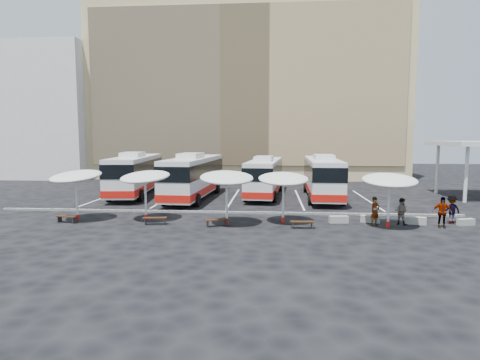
# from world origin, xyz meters

# --- Properties ---
(ground) EXTENTS (120.00, 120.00, 0.00)m
(ground) POSITION_xyz_m (0.00, 0.00, 0.00)
(ground) COLOR black
(ground) RESTS_ON ground
(sandstone_building) EXTENTS (42.00, 18.25, 29.60)m
(sandstone_building) POSITION_xyz_m (0.00, 31.87, 12.63)
(sandstone_building) COLOR tan
(sandstone_building) RESTS_ON ground
(apartment_block) EXTENTS (14.00, 14.00, 18.00)m
(apartment_block) POSITION_xyz_m (-28.00, 28.00, 9.00)
(apartment_block) COLOR silver
(apartment_block) RESTS_ON ground
(curb_divider) EXTENTS (34.00, 0.25, 0.15)m
(curb_divider) POSITION_xyz_m (0.00, 0.50, 0.07)
(curb_divider) COLOR black
(curb_divider) RESTS_ON ground
(bay_lines) EXTENTS (24.15, 12.00, 0.01)m
(bay_lines) POSITION_xyz_m (0.00, 8.00, 0.01)
(bay_lines) COLOR white
(bay_lines) RESTS_ON ground
(bus_0) EXTENTS (4.09, 13.36, 4.17)m
(bus_0) POSITION_xyz_m (-9.63, 9.42, 2.13)
(bus_0) COLOR silver
(bus_0) RESTS_ON ground
(bus_1) EXTENTS (3.66, 13.31, 4.18)m
(bus_1) POSITION_xyz_m (-3.54, 7.47, 2.13)
(bus_1) COLOR silver
(bus_1) RESTS_ON ground
(bus_2) EXTENTS (3.60, 12.23, 3.83)m
(bus_2) POSITION_xyz_m (2.84, 9.72, 1.95)
(bus_2) COLOR silver
(bus_2) RESTS_ON ground
(bus_3) EXTENTS (3.26, 12.78, 4.03)m
(bus_3) POSITION_xyz_m (8.12, 8.72, 2.06)
(bus_3) COLOR silver
(bus_3) RESTS_ON ground
(sunshade_0) EXTENTS (4.26, 4.29, 3.48)m
(sunshade_0) POSITION_xyz_m (-9.48, -2.82, 2.96)
(sunshade_0) COLOR silver
(sunshade_0) RESTS_ON ground
(sunshade_1) EXTENTS (4.22, 4.24, 3.43)m
(sunshade_1) POSITION_xyz_m (-4.91, -2.41, 2.91)
(sunshade_1) COLOR silver
(sunshade_1) RESTS_ON ground
(sunshade_2) EXTENTS (4.12, 4.15, 3.53)m
(sunshade_2) POSITION_xyz_m (0.67, -3.40, 3.00)
(sunshade_2) COLOR silver
(sunshade_2) RESTS_ON ground
(sunshade_3) EXTENTS (3.50, 3.54, 3.38)m
(sunshade_3) POSITION_xyz_m (4.24, -2.53, 2.87)
(sunshade_3) COLOR silver
(sunshade_3) RESTS_ON ground
(sunshade_4) EXTENTS (3.38, 3.42, 3.44)m
(sunshade_4) POSITION_xyz_m (10.68, -3.36, 2.92)
(sunshade_4) COLOR silver
(sunshade_4) RESTS_ON ground
(wood_bench_0) EXTENTS (1.50, 0.68, 0.45)m
(wood_bench_0) POSITION_xyz_m (-9.81, -3.60, 0.34)
(wood_bench_0) COLOR black
(wood_bench_0) RESTS_ON ground
(wood_bench_1) EXTENTS (1.54, 0.61, 0.46)m
(wood_bench_1) POSITION_xyz_m (-3.93, -3.67, 0.35)
(wood_bench_1) COLOR black
(wood_bench_1) RESTS_ON ground
(wood_bench_2) EXTENTS (1.48, 0.89, 0.44)m
(wood_bench_2) POSITION_xyz_m (0.08, -3.89, 0.34)
(wood_bench_2) COLOR black
(wood_bench_2) RESTS_ON ground
(wood_bench_3) EXTENTS (1.48, 0.45, 0.45)m
(wood_bench_3) POSITION_xyz_m (5.37, -4.06, 0.34)
(wood_bench_3) COLOR black
(wood_bench_3) RESTS_ON ground
(conc_bench_0) EXTENTS (1.26, 0.56, 0.46)m
(conc_bench_0) POSITION_xyz_m (7.86, -2.27, 0.23)
(conc_bench_0) COLOR gray
(conc_bench_0) RESTS_ON ground
(conc_bench_1) EXTENTS (1.29, 0.68, 0.46)m
(conc_bench_1) POSITION_xyz_m (9.95, -1.93, 0.23)
(conc_bench_1) COLOR gray
(conc_bench_1) RESTS_ON ground
(conc_bench_2) EXTENTS (1.32, 0.72, 0.47)m
(conc_bench_2) POSITION_xyz_m (12.72, -2.26, 0.24)
(conc_bench_2) COLOR gray
(conc_bench_2) RESTS_ON ground
(conc_bench_3) EXTENTS (1.16, 0.68, 0.41)m
(conc_bench_3) POSITION_xyz_m (15.79, -2.33, 0.21)
(conc_bench_3) COLOR gray
(conc_bench_3) RESTS_ON ground
(passenger_0) EXTENTS (0.80, 0.72, 1.82)m
(passenger_0) POSITION_xyz_m (10.00, -2.87, 0.91)
(passenger_0) COLOR black
(passenger_0) RESTS_ON ground
(passenger_1) EXTENTS (1.05, 1.01, 1.71)m
(passenger_1) POSITION_xyz_m (11.75, -2.47, 0.86)
(passenger_1) COLOR black
(passenger_1) RESTS_ON ground
(passenger_2) EXTENTS (1.20, 0.71, 1.92)m
(passenger_2) POSITION_xyz_m (13.94, -3.19, 0.96)
(passenger_2) COLOR black
(passenger_2) RESTS_ON ground
(passenger_3) EXTENTS (1.28, 0.90, 1.81)m
(passenger_3) POSITION_xyz_m (15.08, -1.83, 0.91)
(passenger_3) COLOR black
(passenger_3) RESTS_ON ground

